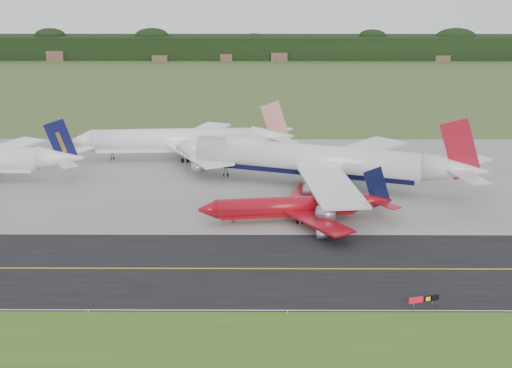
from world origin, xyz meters
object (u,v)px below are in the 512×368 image
at_px(jet_red_737, 298,206).
at_px(taxiway_sign, 424,299).
at_px(jet_ba_747, 318,160).
at_px(jet_star_tail, 184,140).

relative_size(jet_red_737, taxiway_sign, 8.16).
height_order(jet_ba_747, taxiway_sign, jet_ba_747).
bearing_deg(jet_red_737, jet_star_tail, 120.73).
bearing_deg(taxiway_sign, jet_star_tail, 118.14).
bearing_deg(jet_ba_747, jet_red_737, -104.03).
xyz_separation_m(jet_star_tail, taxiway_sign, (45.69, -85.41, -4.03)).
bearing_deg(taxiway_sign, jet_ba_747, 100.89).
bearing_deg(jet_ba_747, taxiway_sign, -79.11).
bearing_deg(taxiway_sign, jet_red_737, 114.78).
bearing_deg(jet_red_737, jet_ba_747, 75.97).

